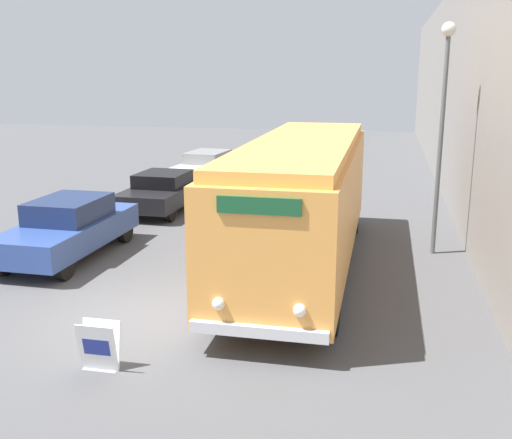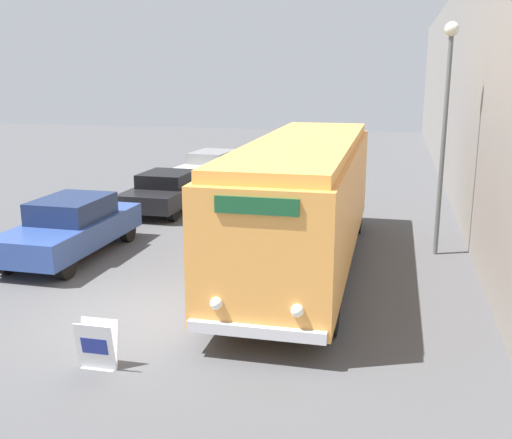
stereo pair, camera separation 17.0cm
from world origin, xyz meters
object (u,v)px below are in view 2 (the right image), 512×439
Objects in this scene: parked_car_far at (212,166)px; parked_car_mid at (166,191)px; sign_board at (97,346)px; streetlamp at (446,106)px; parked_car_near at (71,227)px; vintage_bus at (304,198)px.

parked_car_mid is at bearing -83.31° from parked_car_far.
streetlamp reaches higher than sign_board.
parked_car_near reaches higher than sign_board.
streetlamp is 10.06m from parked_car_mid.
parked_car_near is at bearing -92.99° from parked_car_mid.
streetlamp is at bearing -18.24° from parked_car_mid.
vintage_bus is 2.19× the size of parked_car_near.
vintage_bus reaches higher than parked_car_mid.
parked_car_near is at bearing -176.83° from vintage_bus.
vintage_bus is 2.45× the size of parked_car_mid.
streetlamp is 1.42× the size of parked_car_mid.
parked_car_far is at bearing 100.83° from sign_board.
parked_car_near is 5.64m from parked_car_mid.
parked_car_far is (-3.22, 16.84, 0.32)m from sign_board.
vintage_bus reaches higher than parked_car_far.
vintage_bus is at bearing 66.94° from sign_board.
vintage_bus is at bearing -41.33° from parked_car_mid.
parked_car_near is (-6.11, -0.34, -1.00)m from vintage_bus.
streetlamp reaches higher than parked_car_far.
parked_car_near is at bearing -86.14° from parked_car_far.
streetlamp reaches higher than vintage_bus.
sign_board is 0.17× the size of parked_car_far.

